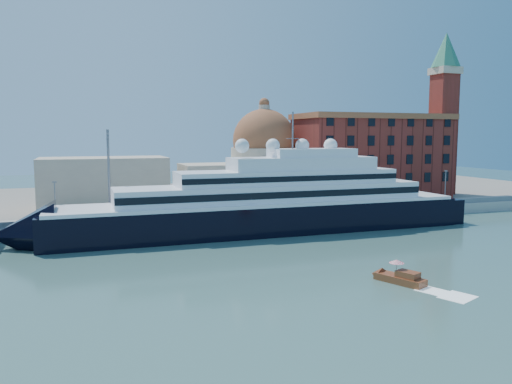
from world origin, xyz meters
name	(u,v)px	position (x,y,z in m)	size (l,w,h in m)	color
ground	(260,263)	(0.00, 0.00, 0.00)	(400.00, 400.00, 0.00)	#365E58
quay	(207,220)	(0.00, 34.00, 1.25)	(180.00, 10.00, 2.50)	gray
land	(174,199)	(0.00, 75.00, 1.00)	(260.00, 72.00, 2.00)	slate
quay_fence	(212,214)	(0.00, 29.50, 3.10)	(180.00, 0.10, 1.20)	slate
superyacht	(250,209)	(6.23, 23.00, 4.85)	(93.97, 13.03, 28.08)	black
water_taxi	(401,278)	(13.95, -15.84, 0.77)	(4.68, 7.06, 3.19)	maroon
warehouse	(372,155)	(52.00, 52.00, 13.79)	(43.00, 19.00, 23.25)	maroon
campanile	(444,103)	(76.00, 52.00, 28.76)	(8.40, 8.40, 47.00)	maroon
church	(209,168)	(6.39, 57.72, 10.91)	(66.00, 18.00, 25.50)	beige
lamp_posts	(147,183)	(-12.67, 32.27, 9.84)	(120.80, 2.40, 18.00)	slate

